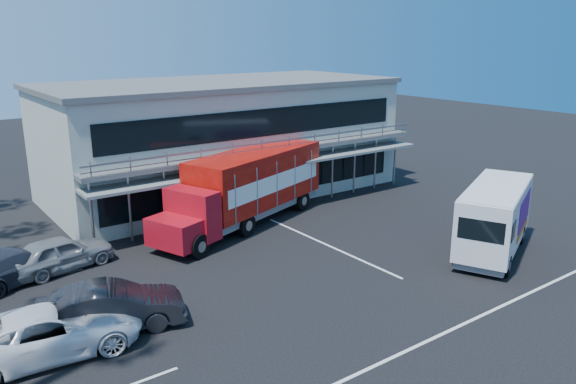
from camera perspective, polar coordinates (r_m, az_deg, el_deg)
ground at (r=24.84m, az=4.99°, el=-8.39°), size 120.00×120.00×0.00m
building at (r=37.22m, az=-6.67°, el=5.58°), size 22.40×12.00×7.30m
red_truck at (r=30.72m, az=-4.17°, el=0.65°), size 11.91×6.52×3.94m
white_van at (r=28.22m, az=20.24°, el=-2.50°), size 7.20×4.97×3.35m
parked_car_b at (r=21.12m, az=-17.48°, el=-11.13°), size 5.36×3.18×1.67m
parked_car_c at (r=20.31m, az=-23.04°, el=-12.91°), size 6.05×3.19×1.62m
parked_car_d at (r=26.52m, az=-26.01°, el=-6.69°), size 5.44×3.84×1.46m
parked_car_e at (r=26.94m, az=-22.11°, el=-5.78°), size 4.86×2.67×1.57m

